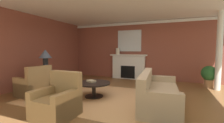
# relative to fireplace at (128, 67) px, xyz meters

# --- Properties ---
(ground_plane) EXTENTS (9.25, 9.25, 0.00)m
(ground_plane) POSITION_rel_fireplace_xyz_m (0.53, -3.16, -0.57)
(ground_plane) COLOR brown
(wall_fireplace) EXTENTS (7.71, 0.12, 2.79)m
(wall_fireplace) POSITION_rel_fireplace_xyz_m (0.53, 0.21, 0.82)
(wall_fireplace) COLOR brown
(wall_fireplace) RESTS_ON ground_plane
(wall_window) EXTENTS (0.12, 7.22, 2.79)m
(wall_window) POSITION_rel_fireplace_xyz_m (-3.09, -2.86, 0.82)
(wall_window) COLOR brown
(wall_window) RESTS_ON ground_plane
(ceiling_panel) EXTENTS (7.71, 7.22, 0.06)m
(ceiling_panel) POSITION_rel_fireplace_xyz_m (0.53, -2.86, 2.25)
(ceiling_panel) COLOR white
(crown_moulding) EXTENTS (7.71, 0.08, 0.12)m
(crown_moulding) POSITION_rel_fireplace_xyz_m (0.53, 0.13, 2.14)
(crown_moulding) COLOR white
(area_rug) EXTENTS (3.80, 2.79, 0.01)m
(area_rug) POSITION_rel_fireplace_xyz_m (-0.16, -3.23, -0.57)
(area_rug) COLOR tan
(area_rug) RESTS_ON ground_plane
(fireplace) EXTENTS (1.80, 0.35, 1.21)m
(fireplace) POSITION_rel_fireplace_xyz_m (0.00, 0.00, 0.00)
(fireplace) COLOR white
(fireplace) RESTS_ON ground_plane
(mantel_mirror) EXTENTS (1.18, 0.04, 1.04)m
(mantel_mirror) POSITION_rel_fireplace_xyz_m (0.00, 0.12, 1.31)
(mantel_mirror) COLOR silver
(sofa) EXTENTS (1.06, 2.16, 0.85)m
(sofa) POSITION_rel_fireplace_xyz_m (1.71, -3.25, -0.27)
(sofa) COLOR tan
(sofa) RESTS_ON ground_plane
(armchair_near_window) EXTENTS (0.89, 0.89, 0.95)m
(armchair_near_window) POSITION_rel_fireplace_xyz_m (-1.95, -3.83, -0.26)
(armchair_near_window) COLOR #9E7A4C
(armchair_near_window) RESTS_ON ground_plane
(armchair_facing_fireplace) EXTENTS (0.84, 0.84, 0.95)m
(armchair_facing_fireplace) POSITION_rel_fireplace_xyz_m (-0.22, -4.74, -0.26)
(armchair_facing_fireplace) COLOR #9E7A4C
(armchair_facing_fireplace) RESTS_ON ground_plane
(coffee_table) EXTENTS (1.00, 1.00, 0.45)m
(coffee_table) POSITION_rel_fireplace_xyz_m (-0.16, -3.23, -0.24)
(coffee_table) COLOR black
(coffee_table) RESTS_ON ground_plane
(side_table) EXTENTS (0.56, 0.56, 0.70)m
(side_table) POSITION_rel_fireplace_xyz_m (-2.11, -3.18, -0.17)
(side_table) COLOR black
(side_table) RESTS_ON ground_plane
(table_lamp) EXTENTS (0.44, 0.44, 0.75)m
(table_lamp) POSITION_rel_fireplace_xyz_m (-2.11, -3.18, 0.65)
(table_lamp) COLOR black
(table_lamp) RESTS_ON side_table
(vase_on_side_table) EXTENTS (0.13, 0.13, 0.22)m
(vase_on_side_table) POSITION_rel_fireplace_xyz_m (-1.96, -3.30, 0.24)
(vase_on_side_table) COLOR navy
(vase_on_side_table) RESTS_ON side_table
(vase_mantel_left) EXTENTS (0.20, 0.20, 0.31)m
(vase_mantel_left) POSITION_rel_fireplace_xyz_m (-0.55, -0.05, 0.79)
(vase_mantel_left) COLOR beige
(vase_mantel_left) RESTS_ON fireplace
(book_red_cover) EXTENTS (0.29, 0.26, 0.06)m
(book_red_cover) POSITION_rel_fireplace_xyz_m (-0.26, -3.20, -0.09)
(book_red_cover) COLOR tan
(book_red_cover) RESTS_ON coffee_table
(potted_plant) EXTENTS (0.56, 0.56, 0.83)m
(potted_plant) POSITION_rel_fireplace_xyz_m (3.33, -0.56, -0.08)
(potted_plant) COLOR #A8754C
(potted_plant) RESTS_ON ground_plane
(column_white) EXTENTS (0.20, 0.20, 2.79)m
(column_white) POSITION_rel_fireplace_xyz_m (3.54, -0.85, 0.82)
(column_white) COLOR white
(column_white) RESTS_ON ground_plane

